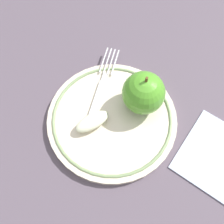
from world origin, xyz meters
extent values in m
plane|color=#514651|center=(0.00, 0.00, 0.00)|extent=(2.00, 2.00, 0.00)
cylinder|color=beige|center=(0.01, 0.01, 0.01)|extent=(0.24, 0.24, 0.01)
torus|color=gray|center=(0.01, 0.01, 0.01)|extent=(0.22, 0.22, 0.01)
sphere|color=#4D9926|center=(0.00, -0.05, 0.05)|extent=(0.08, 0.08, 0.08)
cylinder|color=brown|center=(0.00, -0.05, 0.10)|extent=(0.00, 0.00, 0.01)
ellipsoid|color=#EAEEC6|center=(0.02, 0.04, 0.03)|extent=(0.04, 0.07, 0.02)
cube|color=silver|center=(0.05, 0.02, 0.02)|extent=(0.07, 0.09, 0.00)
cube|color=silver|center=(0.09, -0.03, 0.02)|extent=(0.02, 0.02, 0.00)
cube|color=silver|center=(0.10, -0.07, 0.02)|extent=(0.04, 0.05, 0.00)
cube|color=silver|center=(0.11, -0.07, 0.02)|extent=(0.04, 0.05, 0.00)
cube|color=silver|center=(0.11, -0.06, 0.02)|extent=(0.04, 0.05, 0.00)
cube|color=silver|center=(0.12, -0.06, 0.02)|extent=(0.04, 0.05, 0.00)
cube|color=#AEB8D1|center=(-0.16, -0.09, 0.00)|extent=(0.16, 0.16, 0.01)
camera|label=1|loc=(-0.13, 0.13, 0.43)|focal=40.00mm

